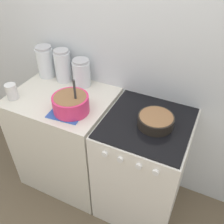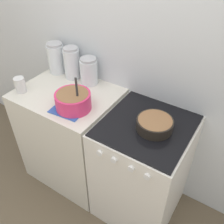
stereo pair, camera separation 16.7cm
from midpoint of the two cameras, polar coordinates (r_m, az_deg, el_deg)
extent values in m
plane|color=brown|center=(2.33, -6.98, -22.41)|extent=(12.00, 12.00, 0.00)
cube|color=silver|center=(1.89, 0.47, 12.66)|extent=(4.54, 0.05, 2.40)
cube|color=silver|center=(2.26, -12.24, -6.27)|extent=(0.77, 0.62, 0.93)
cube|color=white|center=(2.01, 4.57, -12.57)|extent=(0.60, 0.62, 0.92)
cube|color=black|center=(1.68, 5.35, -2.53)|extent=(0.58, 0.59, 0.01)
cylinder|color=white|center=(1.58, -4.75, -9.69)|extent=(0.04, 0.02, 0.04)
cylinder|color=white|center=(1.54, -1.28, -10.97)|extent=(0.04, 0.02, 0.04)
cylinder|color=white|center=(1.51, 2.90, -12.45)|extent=(0.04, 0.02, 0.04)
cylinder|color=white|center=(1.49, 6.73, -13.73)|extent=(0.04, 0.02, 0.04)
cylinder|color=#E0336B|center=(1.76, -12.08, 1.69)|extent=(0.25, 0.25, 0.12)
cylinder|color=#8C603D|center=(1.75, -12.20, 2.46)|extent=(0.22, 0.22, 0.07)
cylinder|color=#333333|center=(1.69, -11.21, 3.50)|extent=(0.02, 0.02, 0.24)
cylinder|color=black|center=(1.63, 7.10, -2.13)|extent=(0.24, 0.24, 0.07)
cylinder|color=#8C603D|center=(1.63, 7.12, -1.93)|extent=(0.22, 0.22, 0.06)
cylinder|color=silver|center=(2.21, -17.07, 10.69)|extent=(0.14, 0.14, 0.24)
cylinder|color=white|center=(2.23, -16.84, 9.59)|extent=(0.13, 0.13, 0.15)
cylinder|color=#B2B2B7|center=(2.16, -17.73, 13.78)|extent=(0.13, 0.13, 0.02)
cylinder|color=silver|center=(2.11, -13.42, 10.00)|extent=(0.13, 0.13, 0.25)
cylinder|color=tan|center=(2.13, -13.23, 8.83)|extent=(0.12, 0.12, 0.15)
cylinder|color=#B2B2B7|center=(2.05, -13.97, 13.28)|extent=(0.12, 0.12, 0.02)
cylinder|color=silver|center=(2.02, -9.35, 8.56)|extent=(0.14, 0.14, 0.20)
cylinder|color=silver|center=(2.04, -9.23, 7.58)|extent=(0.12, 0.12, 0.12)
cylinder|color=#B2B2B7|center=(1.97, -9.68, 11.35)|extent=(0.13, 0.13, 0.02)
cylinder|color=silver|center=(2.03, -24.18, 4.21)|extent=(0.08, 0.08, 0.12)
cube|color=#3359B2|center=(1.79, -12.86, -0.15)|extent=(0.25, 0.23, 0.01)
camera|label=1|loc=(0.08, -92.86, -2.27)|focal=40.00mm
camera|label=2|loc=(0.08, 87.14, 2.27)|focal=40.00mm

